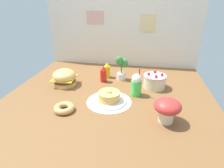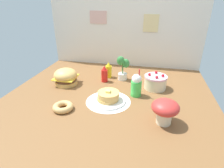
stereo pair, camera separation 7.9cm
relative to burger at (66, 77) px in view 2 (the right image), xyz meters
The scene contains 12 objects.
ground_plane 0.64m from the burger, 19.38° to the right, with size 2.26×2.15×0.02m, color brown.
back_wall 1.13m from the burger, 55.46° to the left, with size 2.26×0.04×1.06m.
doily_mat 0.69m from the burger, 26.52° to the right, with size 0.47×0.47×0.00m, color white.
burger is the anchor object (origin of this frame).
pancake_stack 0.69m from the burger, 26.37° to the right, with size 0.36×0.36×0.13m.
layer_cake 1.09m from the burger, ahead, with size 0.27×0.27×0.19m.
ketchup_bottle 0.48m from the burger, 21.51° to the left, with size 0.08×0.08×0.21m.
mustard_bottle 0.57m from the burger, 34.77° to the left, with size 0.08×0.08×0.21m.
cream_soda_cup 0.89m from the burger, ahead, with size 0.12×0.12×0.32m.
donut_pink_glaze 0.60m from the burger, 68.08° to the right, with size 0.20×0.20×0.06m.
potted_plant 0.73m from the burger, 23.64° to the left, with size 0.16×0.12×0.32m.
mushroom_stool 1.29m from the burger, 25.49° to the right, with size 0.23×0.23×0.22m.
Camera 2 is at (0.41, -1.72, 1.00)m, focal length 29.69 mm.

